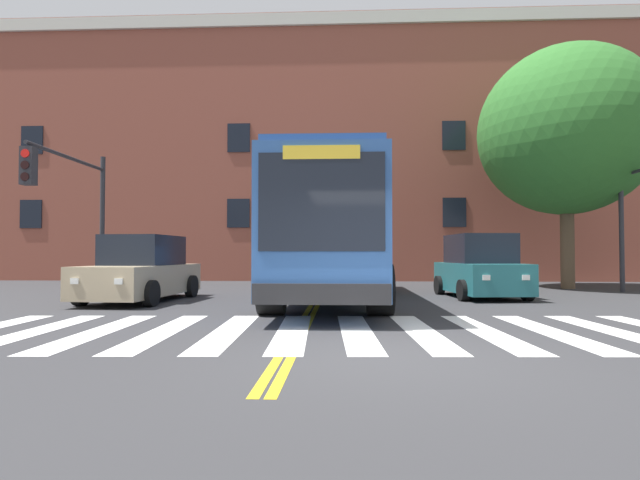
{
  "coord_description": "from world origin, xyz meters",
  "views": [
    {
      "loc": [
        -0.59,
        -6.48,
        1.31
      ],
      "look_at": [
        -1.21,
        6.74,
        1.68
      ],
      "focal_mm": 28.0,
      "sensor_mm": 36.0,
      "label": 1
    }
  ],
  "objects_px": {
    "car_tan_near_lane": "(142,271)",
    "traffic_light_far_corner": "(73,193)",
    "street_tree_curbside_large": "(566,131)",
    "city_bus": "(330,233)",
    "car_teal_far_lane": "(480,269)"
  },
  "relations": [
    {
      "from": "city_bus",
      "to": "car_tan_near_lane",
      "type": "bearing_deg",
      "value": -174.03
    },
    {
      "from": "city_bus",
      "to": "street_tree_curbside_large",
      "type": "distance_m",
      "value": 10.97
    },
    {
      "from": "city_bus",
      "to": "car_teal_far_lane",
      "type": "height_order",
      "value": "city_bus"
    },
    {
      "from": "city_bus",
      "to": "car_tan_near_lane",
      "type": "xyz_separation_m",
      "value": [
        -5.22,
        -0.55,
        -1.08
      ]
    },
    {
      "from": "city_bus",
      "to": "traffic_light_far_corner",
      "type": "height_order",
      "value": "traffic_light_far_corner"
    },
    {
      "from": "car_tan_near_lane",
      "to": "street_tree_curbside_large",
      "type": "distance_m",
      "value": 16.0
    },
    {
      "from": "car_teal_far_lane",
      "to": "car_tan_near_lane",
      "type": "bearing_deg",
      "value": -170.53
    },
    {
      "from": "street_tree_curbside_large",
      "to": "city_bus",
      "type": "bearing_deg",
      "value": -150.29
    },
    {
      "from": "traffic_light_far_corner",
      "to": "street_tree_curbside_large",
      "type": "relative_size",
      "value": 0.51
    },
    {
      "from": "traffic_light_far_corner",
      "to": "city_bus",
      "type": "bearing_deg",
      "value": -4.14
    },
    {
      "from": "car_teal_far_lane",
      "to": "street_tree_curbside_large",
      "type": "height_order",
      "value": "street_tree_curbside_large"
    },
    {
      "from": "car_tan_near_lane",
      "to": "traffic_light_far_corner",
      "type": "height_order",
      "value": "traffic_light_far_corner"
    },
    {
      "from": "car_teal_far_lane",
      "to": "street_tree_curbside_large",
      "type": "bearing_deg",
      "value": 42.46
    },
    {
      "from": "car_tan_near_lane",
      "to": "traffic_light_far_corner",
      "type": "xyz_separation_m",
      "value": [
        -2.63,
        1.11,
        2.34
      ]
    },
    {
      "from": "car_teal_far_lane",
      "to": "traffic_light_far_corner",
      "type": "height_order",
      "value": "traffic_light_far_corner"
    }
  ]
}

